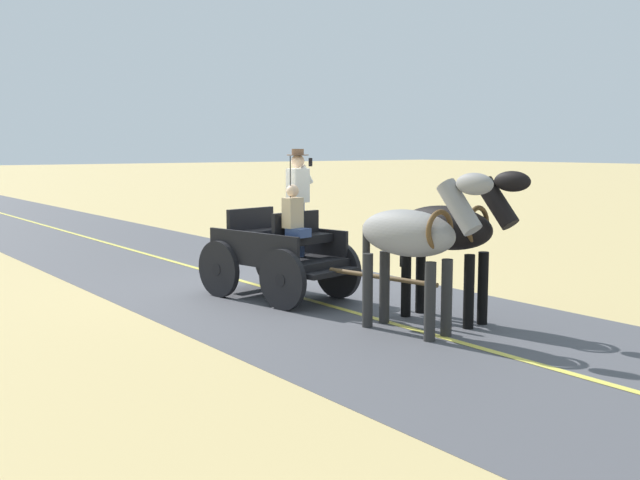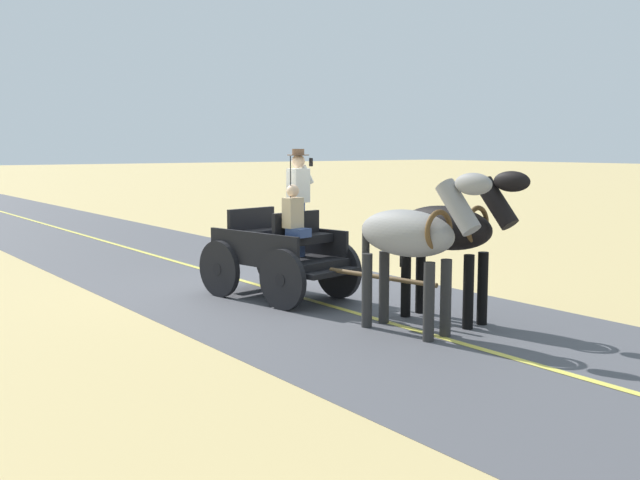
{
  "view_description": "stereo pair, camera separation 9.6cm",
  "coord_description": "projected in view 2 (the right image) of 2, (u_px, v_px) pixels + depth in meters",
  "views": [
    {
      "loc": [
        7.1,
        11.14,
        2.53
      ],
      "look_at": [
        0.28,
        1.83,
        1.1
      ],
      "focal_mm": 42.2,
      "sensor_mm": 36.0,
      "label": 1
    },
    {
      "loc": [
        7.02,
        11.19,
        2.53
      ],
      "look_at": [
        0.28,
        1.83,
        1.1
      ],
      "focal_mm": 42.2,
      "sensor_mm": 36.0,
      "label": 2
    }
  ],
  "objects": [
    {
      "name": "horse_near_side",
      "position": [
        451.0,
        232.0,
        10.78
      ],
      "size": [
        0.83,
        2.15,
        2.21
      ],
      "color": "black",
      "rests_on": "ground"
    },
    {
      "name": "road_surface",
      "position": [
        273.0,
        290.0,
        13.4
      ],
      "size": [
        5.41,
        160.0,
        0.01
      ],
      "primitive_type": "cube",
      "color": "#4C4C51",
      "rests_on": "ground"
    },
    {
      "name": "horse_off_side",
      "position": [
        413.0,
        237.0,
        10.11
      ],
      "size": [
        0.78,
        2.15,
        2.21
      ],
      "color": "gray",
      "rests_on": "ground"
    },
    {
      "name": "road_centre_stripe",
      "position": [
        273.0,
        289.0,
        13.4
      ],
      "size": [
        0.12,
        160.0,
        0.0
      ],
      "primitive_type": "cube",
      "color": "#DBCC4C",
      "rests_on": "road_surface"
    },
    {
      "name": "horse_drawn_carriage",
      "position": [
        282.0,
        250.0,
        12.57
      ],
      "size": [
        1.85,
        4.51,
        2.5
      ],
      "color": "black",
      "rests_on": "ground"
    },
    {
      "name": "ground_plane",
      "position": [
        273.0,
        290.0,
        13.4
      ],
      "size": [
        200.0,
        200.0,
        0.0
      ],
      "primitive_type": "plane",
      "color": "tan"
    }
  ]
}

